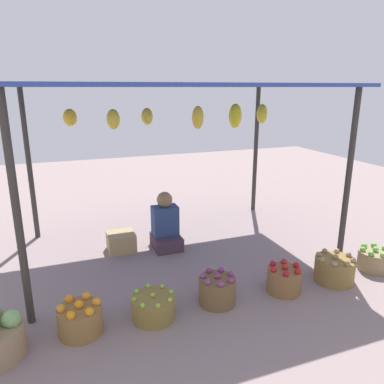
# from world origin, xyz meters

# --- Properties ---
(ground_plane) EXTENTS (14.00, 14.00, 0.00)m
(ground_plane) POSITION_xyz_m (0.00, 0.00, 0.00)
(ground_plane) COLOR gray
(market_stall_structure) EXTENTS (3.89, 2.47, 2.16)m
(market_stall_structure) POSITION_xyz_m (0.01, 0.01, 2.01)
(market_stall_structure) COLOR #38332D
(market_stall_structure) RESTS_ON ground
(vendor_person) EXTENTS (0.36, 0.44, 0.78)m
(vendor_person) POSITION_xyz_m (-0.13, 0.08, 0.30)
(vendor_person) COLOR #443140
(vendor_person) RESTS_ON ground
(basket_oranges) EXTENTS (0.39, 0.39, 0.32)m
(basket_oranges) POSITION_xyz_m (-1.37, -1.41, 0.14)
(basket_oranges) COLOR olive
(basket_oranges) RESTS_ON ground
(basket_limes) EXTENTS (0.41, 0.41, 0.26)m
(basket_limes) POSITION_xyz_m (-0.71, -1.42, 0.11)
(basket_limes) COLOR olive
(basket_limes) RESTS_ON ground
(basket_purple_onions) EXTENTS (0.37, 0.37, 0.33)m
(basket_purple_onions) POSITION_xyz_m (-0.03, -1.40, 0.15)
(basket_purple_onions) COLOR brown
(basket_purple_onions) RESTS_ON ground
(basket_red_apples) EXTENTS (0.36, 0.36, 0.32)m
(basket_red_apples) POSITION_xyz_m (0.72, -1.45, 0.14)
(basket_red_apples) COLOR brown
(basket_red_apples) RESTS_ON ground
(basket_potatoes) EXTENTS (0.44, 0.44, 0.33)m
(basket_potatoes) POSITION_xyz_m (1.38, -1.46, 0.14)
(basket_potatoes) COLOR olive
(basket_potatoes) RESTS_ON ground
(basket_green_apples) EXTENTS (0.37, 0.37, 0.29)m
(basket_green_apples) POSITION_xyz_m (2.02, -1.41, 0.12)
(basket_green_apples) COLOR #937B55
(basket_green_apples) RESTS_ON ground
(wooden_crate_near_vendor) EXTENTS (0.36, 0.34, 0.25)m
(wooden_crate_near_vendor) POSITION_xyz_m (-0.72, 0.19, 0.12)
(wooden_crate_near_vendor) COLOR tan
(wooden_crate_near_vendor) RESTS_ON ground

